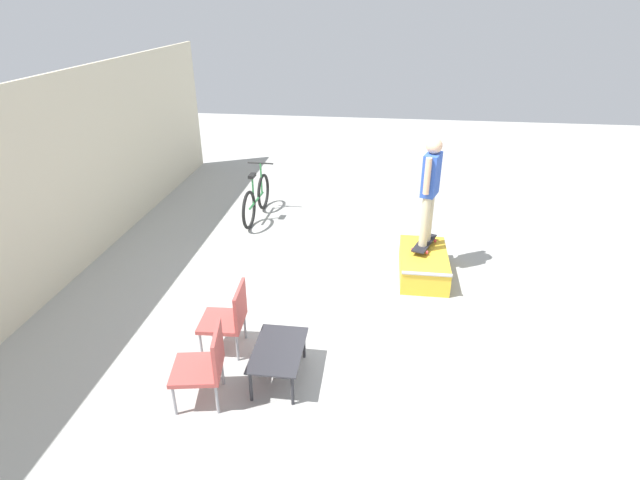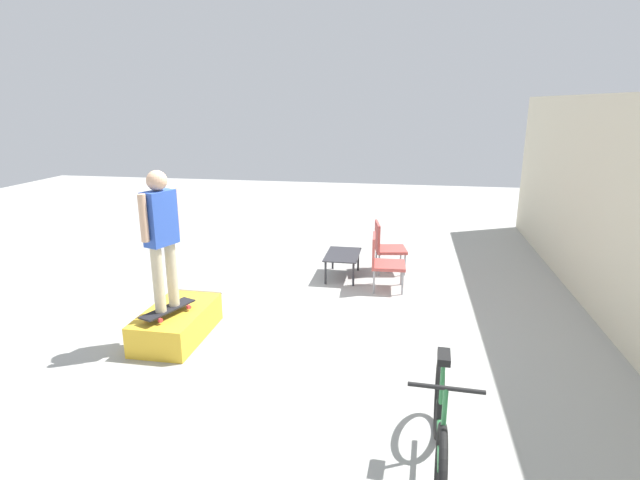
# 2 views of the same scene
# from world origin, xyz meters

# --- Properties ---
(ground_plane) EXTENTS (24.00, 24.00, 0.00)m
(ground_plane) POSITION_xyz_m (0.00, 0.00, 0.00)
(ground_plane) COLOR #A8A8A3
(house_wall_back) EXTENTS (12.00, 0.06, 3.00)m
(house_wall_back) POSITION_xyz_m (0.00, 4.58, 1.50)
(house_wall_back) COLOR beige
(house_wall_back) RESTS_ON ground_plane
(skate_ramp_box) EXTENTS (1.30, 0.71, 0.40)m
(skate_ramp_box) POSITION_xyz_m (0.84, -0.84, 0.19)
(skate_ramp_box) COLOR gold
(skate_ramp_box) RESTS_ON ground_plane
(skateboard_on_ramp) EXTENTS (0.76, 0.44, 0.07)m
(skateboard_on_ramp) POSITION_xyz_m (1.04, -0.85, 0.46)
(skateboard_on_ramp) COLOR black
(skateboard_on_ramp) RESTS_ON skate_ramp_box
(person_skater) EXTENTS (0.55, 0.31, 1.67)m
(person_skater) POSITION_xyz_m (1.04, -0.85, 1.46)
(person_skater) COLOR #C6B793
(person_skater) RESTS_ON skateboard_on_ramp
(coffee_table) EXTENTS (0.89, 0.56, 0.41)m
(coffee_table) POSITION_xyz_m (-1.77, 0.92, 0.36)
(coffee_table) COLOR #2D2D33
(coffee_table) RESTS_ON ground_plane
(patio_chair_left) EXTENTS (0.60, 0.60, 0.88)m
(patio_chair_left) POSITION_xyz_m (-2.19, 1.62, 0.49)
(patio_chair_left) COLOR #99999E
(patio_chair_left) RESTS_ON ground_plane
(patio_chair_right) EXTENTS (0.55, 0.55, 0.88)m
(patio_chair_right) POSITION_xyz_m (-1.32, 1.62, 0.49)
(patio_chair_right) COLOR #99999E
(patio_chair_right) RESTS_ON ground_plane
(bicycle) EXTENTS (1.72, 0.52, 1.01)m
(bicycle) POSITION_xyz_m (2.72, 2.29, 0.39)
(bicycle) COLOR black
(bicycle) RESTS_ON ground_plane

